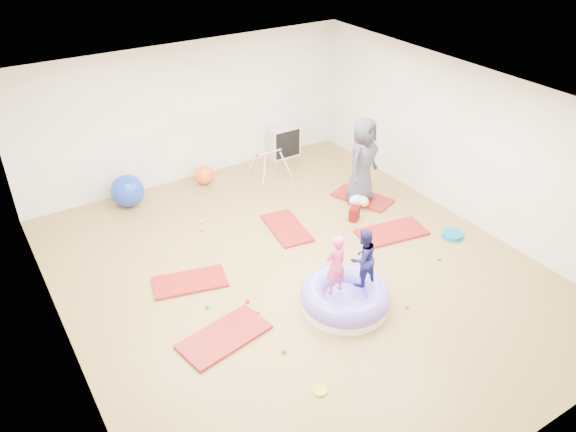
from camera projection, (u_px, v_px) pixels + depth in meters
room at (299, 196)px, 8.30m from camera, size 7.01×8.01×2.81m
gym_mat_front_left at (224, 337)px, 7.73m from camera, size 1.34×0.85×0.05m
gym_mat_mid_left at (190, 282)px, 8.76m from camera, size 1.23×0.82×0.05m
gym_mat_center_back at (287, 228)px, 10.10m from camera, size 0.74×1.22×0.05m
gym_mat_right at (392, 232)px, 9.97m from camera, size 1.31×0.81×0.05m
gym_mat_rear_right at (362, 198)px, 11.04m from camera, size 0.94×1.27×0.05m
inflatable_cushion at (345, 298)px, 8.23m from camera, size 1.33×1.33×0.42m
child_pink at (336, 262)px, 7.81m from camera, size 0.36×0.25×0.94m
child_navy at (363, 255)px, 7.98m from camera, size 0.46×0.37×0.92m
adult_caregiver at (362, 160)px, 10.52m from camera, size 0.96×0.81×1.67m
infant at (359, 200)px, 10.69m from camera, size 0.39×0.40×0.23m
ball_pit_balls at (294, 270)px, 9.01m from camera, size 4.13×3.84×0.07m
exercise_ball_blue at (127, 191)px, 10.68m from camera, size 0.63×0.63×0.63m
exercise_ball_orange at (204, 175)px, 11.49m from camera, size 0.40×0.40×0.40m
infant_play_gym at (269, 160)px, 11.67m from camera, size 0.75×0.71×0.57m
cube_shelf at (284, 142)px, 12.53m from camera, size 0.71×0.35×0.71m
balance_disc at (453, 235)px, 9.87m from camera, size 0.37×0.37×0.08m
backpack at (354, 214)px, 10.32m from camera, size 0.27×0.24×0.27m
yellow_toy at (320, 391)px, 6.93m from camera, size 0.19×0.19×0.03m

